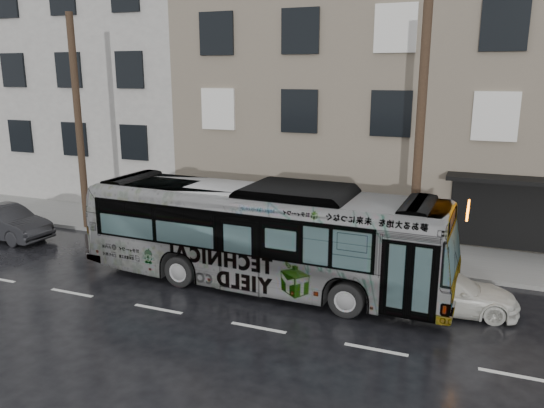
{
  "coord_description": "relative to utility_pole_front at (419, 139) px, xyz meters",
  "views": [
    {
      "loc": [
        8.4,
        -14.62,
        6.72
      ],
      "look_at": [
        1.61,
        2.5,
        2.18
      ],
      "focal_mm": 35.0,
      "sensor_mm": 36.0,
      "label": 1
    }
  ],
  "objects": [
    {
      "name": "sidewalk",
      "position": [
        -6.5,
        1.6,
        -4.58
      ],
      "size": [
        90.0,
        3.6,
        0.15
      ],
      "primitive_type": "cube",
      "color": "gray",
      "rests_on": "ground"
    },
    {
      "name": "building_grey",
      "position": [
        -24.5,
        10.9,
        3.35
      ],
      "size": [
        26.0,
        15.0,
        16.0
      ],
      "primitive_type": "cube",
      "color": "#B3B0A9",
      "rests_on": "ground"
    },
    {
      "name": "building_taupe",
      "position": [
        -1.5,
        9.4,
        0.85
      ],
      "size": [
        20.0,
        12.0,
        11.0
      ],
      "primitive_type": "cube",
      "color": "#756B5A",
      "rests_on": "ground"
    },
    {
      "name": "bus",
      "position": [
        -4.41,
        -2.9,
        -2.96
      ],
      "size": [
        12.21,
        3.26,
        3.38
      ],
      "primitive_type": "imported",
      "rotation": [
        0.0,
        0.0,
        1.54
      ],
      "color": "#B2B2B2",
      "rests_on": "ground"
    },
    {
      "name": "dark_sedan",
      "position": [
        -16.26,
        -2.27,
        -3.96
      ],
      "size": [
        4.33,
        1.86,
        1.39
      ],
      "primitive_type": "imported",
      "rotation": [
        0.0,
        0.0,
        1.47
      ],
      "color": "black",
      "rests_on": "ground"
    },
    {
      "name": "white_sedan",
      "position": [
        1.3,
        -2.73,
        -4.06
      ],
      "size": [
        4.21,
        2.11,
        1.17
      ],
      "primitive_type": "imported",
      "rotation": [
        0.0,
        0.0,
        1.69
      ],
      "color": "silver",
      "rests_on": "ground"
    },
    {
      "name": "utility_pole_front",
      "position": [
        0.0,
        0.0,
        0.0
      ],
      "size": [
        0.3,
        0.3,
        9.0
      ],
      "primitive_type": "cylinder",
      "color": "#3E2E1F",
      "rests_on": "sidewalk"
    },
    {
      "name": "sign_post",
      "position": [
        1.1,
        0.0,
        -3.3
      ],
      "size": [
        0.06,
        0.06,
        2.4
      ],
      "primitive_type": "cylinder",
      "color": "slate",
      "rests_on": "sidewalk"
    },
    {
      "name": "utility_pole_rear",
      "position": [
        -14.0,
        0.0,
        0.0
      ],
      "size": [
        0.3,
        0.3,
        9.0
      ],
      "primitive_type": "cylinder",
      "color": "#3E2E1F",
      "rests_on": "sidewalk"
    },
    {
      "name": "ground",
      "position": [
        -6.5,
        -3.3,
        -4.65
      ],
      "size": [
        120.0,
        120.0,
        0.0
      ],
      "primitive_type": "plane",
      "color": "black",
      "rests_on": "ground"
    }
  ]
}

